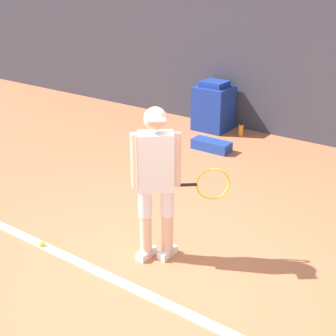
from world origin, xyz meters
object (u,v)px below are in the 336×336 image
(tennis_ball, at_px, (42,244))
(covered_chair, at_px, (214,107))
(tennis_player, at_px, (158,179))
(equipment_bag, at_px, (211,145))
(water_bottle, at_px, (241,130))

(tennis_ball, height_order, covered_chair, covered_chair)
(tennis_player, distance_m, equipment_bag, 3.30)
(tennis_ball, distance_m, water_bottle, 4.52)
(water_bottle, bearing_deg, tennis_player, -74.61)
(covered_chair, distance_m, water_bottle, 0.68)
(covered_chair, xyz_separation_m, equipment_bag, (0.54, -0.97, -0.34))
(tennis_player, height_order, equipment_bag, tennis_player)
(tennis_player, xyz_separation_m, tennis_ball, (-1.13, -0.59, -0.86))
(tennis_player, height_order, covered_chair, tennis_player)
(tennis_ball, bearing_deg, tennis_player, 27.56)
(tennis_ball, relative_size, water_bottle, 0.30)
(water_bottle, bearing_deg, equipment_bag, -93.24)
(tennis_ball, relative_size, equipment_bag, 0.10)
(tennis_ball, xyz_separation_m, equipment_bag, (-0.01, 3.58, 0.05))
(tennis_player, relative_size, equipment_bag, 2.48)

